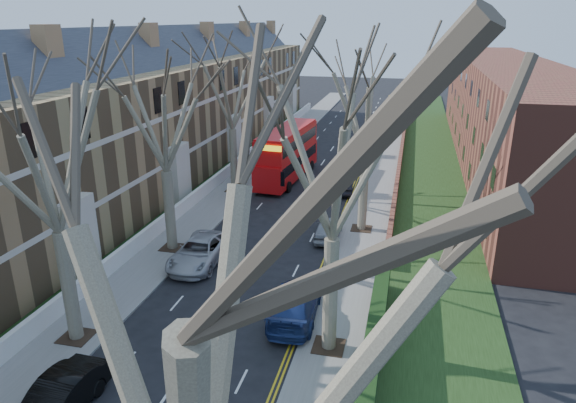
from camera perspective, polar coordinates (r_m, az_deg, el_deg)
The scene contains 18 objects.
pavement_left at distance 54.12m, azimuth -2.38°, elevation 4.82°, with size 3.00×102.00×0.12m, color slate.
pavement_right at distance 52.20m, azimuth 10.42°, elevation 3.95°, with size 3.00×102.00×0.12m, color slate.
terrace_left at distance 48.44m, azimuth -13.99°, elevation 9.13°, with size 9.70×78.00×13.60m.
flats_right at distance 55.72m, azimuth 22.99°, elevation 8.91°, with size 13.97×54.00×10.00m.
front_wall_left at distance 47.16m, azimuth -6.99°, elevation 3.14°, with size 0.30×78.00×1.00m.
grass_verge_right at distance 52.16m, azimuth 15.36°, elevation 3.65°, with size 6.00×102.00×0.06m.
tree_left_mid at distance 22.78m, azimuth -25.48°, elevation 6.67°, with size 10.50×10.50×14.71m.
tree_left_far at distance 31.09m, azimuth -13.96°, elevation 10.43°, with size 10.15×10.15×14.22m.
tree_left_dist at distance 41.98m, azimuth -6.40°, elevation 13.59°, with size 10.50×10.50×14.71m.
tree_right_near at distance 7.23m, azimuth -12.28°, elevation -15.35°, with size 10.85×10.85×15.20m.
tree_right_mid at distance 19.95m, azimuth 5.27°, elevation 6.89°, with size 10.50×10.50×14.71m.
tree_right_far at distance 33.70m, azimuth 8.91°, elevation 11.45°, with size 10.15×10.15×14.22m.
double_decker_bus at distance 46.52m, azimuth -0.07°, elevation 5.17°, with size 3.47×11.19×4.61m.
car_left_mid at distance 21.85m, azimuth -24.26°, elevation -19.49°, with size 1.60×4.60×1.52m, color black.
car_left_far at distance 31.29m, azimuth -9.78°, elevation -5.51°, with size 2.56×5.55×1.54m, color #A7A7AC.
car_right_near at distance 25.57m, azimuth 0.83°, elevation -11.29°, with size 2.20×5.41×1.57m, color navy.
car_right_mid at distance 34.44m, azimuth 4.49°, elevation -3.00°, with size 1.64×4.07×1.39m, color gray.
car_right_far at distance 43.61m, azimuth 6.25°, elevation 1.86°, with size 1.41×4.05×1.33m, color black.
Camera 1 is at (8.50, -11.25, 13.96)m, focal length 32.00 mm.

